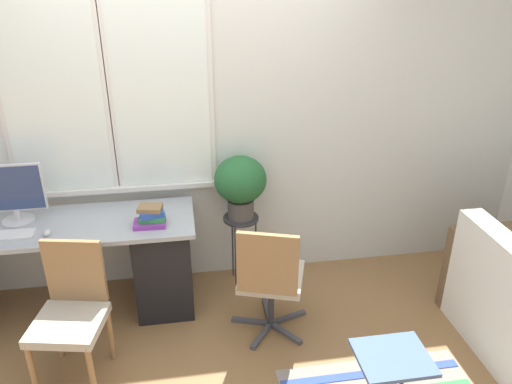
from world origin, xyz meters
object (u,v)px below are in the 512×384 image
at_px(keyboard, 8,235).
at_px(book_stack, 151,217).
at_px(monitor, 13,194).
at_px(mouse, 47,233).
at_px(office_chair_swivel, 270,278).
at_px(potted_plant, 240,182).
at_px(desk_chair_wooden, 71,311).
at_px(folding_stool, 392,361).
at_px(plant_stand, 241,225).

distance_m(keyboard, book_stack, 0.93).
bearing_deg(monitor, keyboard, -93.36).
bearing_deg(monitor, mouse, -44.20).
relative_size(keyboard, mouse, 4.43).
relative_size(monitor, office_chair_swivel, 0.48).
height_order(mouse, potted_plant, potted_plant).
height_order(desk_chair_wooden, folding_stool, desk_chair_wooden).
xyz_separation_m(book_stack, folding_stool, (1.33, -1.10, -0.44)).
bearing_deg(potted_plant, folding_stool, -64.15).
bearing_deg(book_stack, keyboard, -179.22).
xyz_separation_m(keyboard, book_stack, (0.93, 0.01, 0.05)).
bearing_deg(folding_stool, keyboard, 154.12).
relative_size(book_stack, desk_chair_wooden, 0.25).
height_order(keyboard, office_chair_swivel, office_chair_swivel).
height_order(monitor, office_chair_swivel, monitor).
distance_m(book_stack, plant_stand, 0.76).
distance_m(mouse, plant_stand, 1.39).
height_order(desk_chair_wooden, plant_stand, desk_chair_wooden).
distance_m(desk_chair_wooden, office_chair_swivel, 1.27).
relative_size(office_chair_swivel, folding_stool, 2.16).
distance_m(mouse, folding_stool, 2.31).
xyz_separation_m(mouse, potted_plant, (1.33, 0.31, 0.13)).
distance_m(book_stack, potted_plant, 0.72).
distance_m(keyboard, folding_stool, 2.53).
height_order(monitor, plant_stand, monitor).
bearing_deg(folding_stool, potted_plant, 115.85).
bearing_deg(mouse, desk_chair_wooden, -68.55).
bearing_deg(potted_plant, keyboard, -169.53).
bearing_deg(book_stack, potted_plant, 23.14).
relative_size(potted_plant, folding_stool, 1.21).
bearing_deg(keyboard, office_chair_swivel, -11.32).
height_order(book_stack, desk_chair_wooden, book_stack).
distance_m(mouse, potted_plant, 1.37).
distance_m(monitor, folding_stool, 2.66).
height_order(keyboard, plant_stand, keyboard).
bearing_deg(office_chair_swivel, potted_plant, -61.50).
height_order(mouse, folding_stool, mouse).
xyz_separation_m(desk_chair_wooden, potted_plant, (1.14, 0.79, 0.42)).
bearing_deg(desk_chair_wooden, monitor, 132.70).
bearing_deg(potted_plant, desk_chair_wooden, -145.41).
bearing_deg(potted_plant, office_chair_swivel, -79.85).
bearing_deg(plant_stand, desk_chair_wooden, -145.41).
bearing_deg(office_chair_swivel, keyboard, 7.03).
bearing_deg(desk_chair_wooden, mouse, 123.20).
bearing_deg(mouse, plant_stand, 13.20).
xyz_separation_m(monitor, keyboard, (-0.01, -0.21, -0.20)).
xyz_separation_m(monitor, book_stack, (0.91, -0.20, -0.15)).
bearing_deg(keyboard, mouse, -4.67).
relative_size(plant_stand, potted_plant, 1.21).
relative_size(monitor, book_stack, 1.93).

